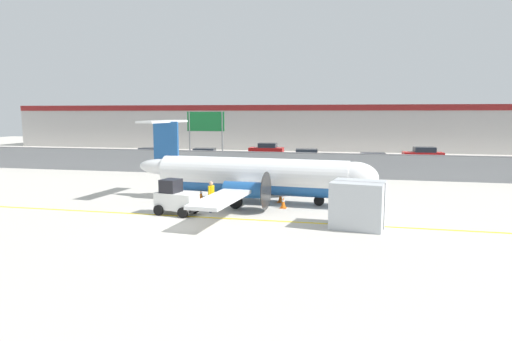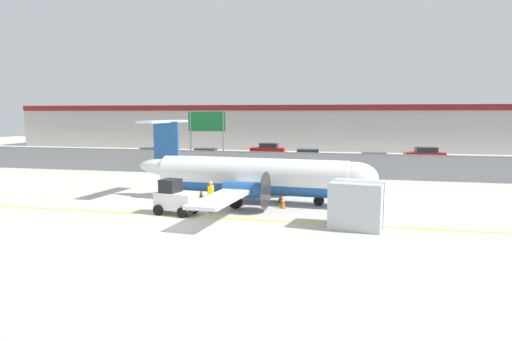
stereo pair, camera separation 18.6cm
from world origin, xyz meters
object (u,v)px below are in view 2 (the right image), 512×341
Objects in this scene: parked_car_5 at (425,154)px; parked_car_1 at (205,156)px; parked_car_0 at (151,155)px; parked_car_4 at (373,161)px; cargo_container at (357,205)px; traffic_cone_near_right at (283,203)px; traffic_cone_far_right at (201,194)px; traffic_cone_near_left at (171,186)px; parked_car_2 at (268,150)px; parked_car_3 at (307,157)px; traffic_cone_far_left at (280,197)px; commuter_airplane at (257,176)px; highway_sign at (207,126)px; baggage_tug at (175,198)px; ground_crew_worker at (211,195)px.

parked_car_1 is at bearing 12.33° from parked_car_5.
parked_car_0 is 22.83m from parked_car_4.
cargo_container reaches higher than traffic_cone_near_right.
parked_car_5 is at bearing 57.02° from traffic_cone_far_right.
traffic_cone_near_left is 17.66m from parked_car_0.
parked_car_2 and parked_car_3 have the same top height.
traffic_cone_near_left is (-12.73, 7.60, -0.79)m from cargo_container.
traffic_cone_far_right is at bearing 161.79° from cargo_container.
parked_car_4 reaches higher than traffic_cone_far_left.
parked_car_0 reaches higher than traffic_cone_far_right.
commuter_airplane is 16.07m from highway_sign.
highway_sign is at bearing 77.66° from parked_car_2.
commuter_airplane is 3.67× the size of parked_car_1.
parked_car_2 is 0.77× the size of highway_sign.
cargo_container is 6.94m from traffic_cone_far_left.
highway_sign reaches higher than traffic_cone_far_right.
traffic_cone_near_left is 0.15× the size of parked_car_3.
traffic_cone_far_right is 19.65m from parked_car_1.
parked_car_5 is 24.14m from highway_sign.
traffic_cone_far_right is at bearing 101.45° from parked_car_1.
traffic_cone_far_right is at bearing 91.97° from parked_car_2.
baggage_tug is at bearing -174.97° from cargo_container.
traffic_cone_near_right is 0.15× the size of parked_car_1.
parked_car_0 is (-12.11, 22.11, 0.04)m from baggage_tug.
parked_car_1 is 1.01× the size of parked_car_5.
ground_crew_worker reaches higher than traffic_cone_near_right.
traffic_cone_near_right is 0.15× the size of parked_car_3.
commuter_airplane is 2.71m from traffic_cone_near_right.
commuter_airplane is at bearing -102.79° from ground_crew_worker.
commuter_airplane reaches higher than parked_car_3.
cargo_container is 4.21× the size of traffic_cone_far_right.
parked_car_5 is (28.52, 7.65, 0.00)m from parked_car_0.
parked_car_3 is 7.19m from parked_car_4.
cargo_container is 4.21× the size of traffic_cone_near_left.
traffic_cone_far_left is at bearing -117.26° from ground_crew_worker.
traffic_cone_near_left is at bearing 163.30° from traffic_cone_far_left.
commuter_airplane is 5.96× the size of cargo_container.
commuter_airplane is at bearing 127.77° from parked_car_0.
commuter_airplane is 3.74× the size of parked_car_4.
parked_car_2 is 0.97× the size of parked_car_3.
ground_crew_worker is 31.61m from parked_car_2.
baggage_tug is 3.90× the size of traffic_cone_near_left.
parked_car_1 is 1.04× the size of parked_car_2.
traffic_cone_far_right is 20.14m from parked_car_4.
cargo_container is 0.64× the size of parked_car_2.
traffic_cone_far_left is at bearing 52.74° from baggage_tug.
commuter_airplane reaches higher than traffic_cone_far_left.
commuter_airplane reaches higher than parked_car_4.
traffic_cone_near_right is 0.15× the size of parked_car_0.
parked_car_0 and parked_car_4 have the same top height.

